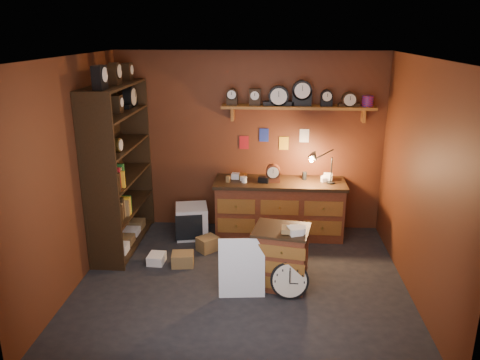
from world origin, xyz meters
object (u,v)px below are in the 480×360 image
shelving_unit (117,161)px  low_cabinet (281,254)px  workbench (279,205)px  big_round_clock (290,280)px

shelving_unit → low_cabinet: (2.27, -0.98, -0.85)m
shelving_unit → workbench: bearing=12.3°
shelving_unit → big_round_clock: size_ratio=5.73×
shelving_unit → workbench: size_ratio=1.33×
shelving_unit → big_round_clock: 2.87m
shelving_unit → workbench: 2.44m
shelving_unit → workbench: (2.26, 0.49, -0.78)m
workbench → big_round_clock: bearing=-86.6°
low_cabinet → big_round_clock: 0.35m
low_cabinet → workbench: bearing=100.4°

